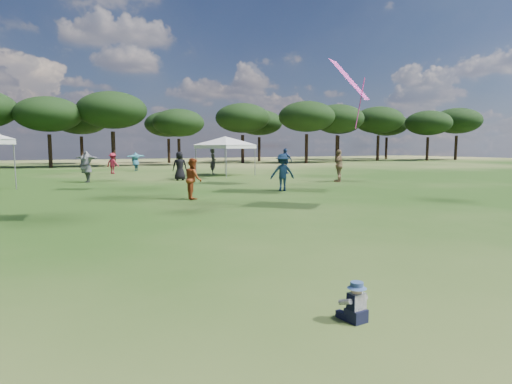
% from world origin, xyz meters
% --- Properties ---
extents(tree_line, '(108.78, 17.63, 7.77)m').
position_xyz_m(tree_line, '(2.39, 47.41, 5.42)').
color(tree_line, black).
rests_on(tree_line, ground).
extents(tent_right, '(5.83, 5.83, 3.08)m').
position_xyz_m(tent_right, '(8.60, 26.89, 2.65)').
color(tent_right, gray).
rests_on(tent_right, ground).
extents(toddler, '(0.34, 0.37, 0.49)m').
position_xyz_m(toddler, '(0.41, 2.40, 0.22)').
color(toddler, black).
rests_on(toddler, ground).
extents(festival_crowd, '(28.25, 21.95, 1.93)m').
position_xyz_m(festival_crowd, '(-0.86, 24.84, 0.89)').
color(festival_crowd, '#2E2C31').
rests_on(festival_crowd, ground).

